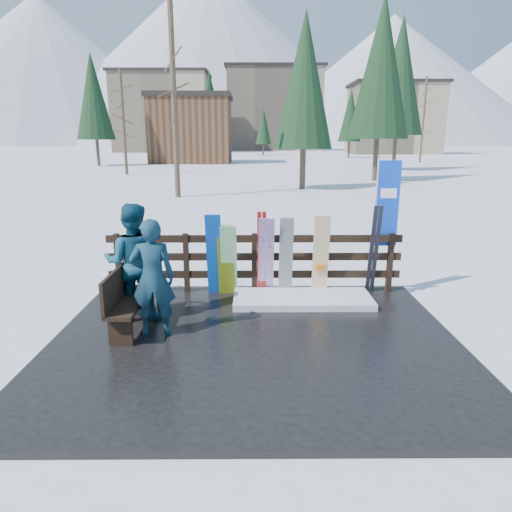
{
  "coord_description": "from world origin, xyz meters",
  "views": [
    {
      "loc": [
        -0.02,
        -6.21,
        2.94
      ],
      "look_at": [
        0.02,
        1.0,
        1.1
      ],
      "focal_mm": 32.0,
      "sensor_mm": 36.0,
      "label": 1
    }
  ],
  "objects_px": {
    "bench": "(125,297)",
    "person_back": "(133,262)",
    "snowboard_5": "(321,256)",
    "snowboard_4": "(286,257)",
    "snowboard_0": "(214,255)",
    "rental_flag": "(385,209)",
    "person_front": "(153,278)",
    "snowboard_3": "(266,257)",
    "snowboard_1": "(229,261)",
    "snowboard_2": "(226,260)"
  },
  "relations": [
    {
      "from": "bench",
      "to": "person_back",
      "type": "height_order",
      "value": "person_back"
    },
    {
      "from": "snowboard_5",
      "to": "bench",
      "type": "bearing_deg",
      "value": -154.16
    },
    {
      "from": "snowboard_5",
      "to": "person_back",
      "type": "distance_m",
      "value": 3.38
    },
    {
      "from": "snowboard_4",
      "to": "person_back",
      "type": "xyz_separation_m",
      "value": [
        -2.55,
        -1.09,
        0.2
      ]
    },
    {
      "from": "snowboard_0",
      "to": "rental_flag",
      "type": "distance_m",
      "value": 3.3
    },
    {
      "from": "snowboard_5",
      "to": "person_front",
      "type": "bearing_deg",
      "value": -146.89
    },
    {
      "from": "snowboard_3",
      "to": "snowboard_4",
      "type": "xyz_separation_m",
      "value": [
        0.37,
        0.0,
        -0.0
      ]
    },
    {
      "from": "person_back",
      "to": "snowboard_0",
      "type": "bearing_deg",
      "value": -142.44
    },
    {
      "from": "bench",
      "to": "snowboard_1",
      "type": "bearing_deg",
      "value": 45.92
    },
    {
      "from": "person_front",
      "to": "person_back",
      "type": "relative_size",
      "value": 0.94
    },
    {
      "from": "snowboard_4",
      "to": "person_front",
      "type": "height_order",
      "value": "person_front"
    },
    {
      "from": "snowboard_4",
      "to": "person_back",
      "type": "distance_m",
      "value": 2.77
    },
    {
      "from": "snowboard_0",
      "to": "snowboard_2",
      "type": "relative_size",
      "value": 1.16
    },
    {
      "from": "person_back",
      "to": "person_front",
      "type": "bearing_deg",
      "value": 119.05
    },
    {
      "from": "snowboard_3",
      "to": "person_back",
      "type": "xyz_separation_m",
      "value": [
        -2.18,
        -1.09,
        0.2
      ]
    },
    {
      "from": "person_front",
      "to": "bench",
      "type": "bearing_deg",
      "value": -31.12
    },
    {
      "from": "snowboard_2",
      "to": "snowboard_5",
      "type": "xyz_separation_m",
      "value": [
        1.76,
        0.0,
        0.09
      ]
    },
    {
      "from": "snowboard_0",
      "to": "person_front",
      "type": "height_order",
      "value": "person_front"
    },
    {
      "from": "rental_flag",
      "to": "snowboard_5",
      "type": "bearing_deg",
      "value": -167.38
    },
    {
      "from": "snowboard_3",
      "to": "person_front",
      "type": "xyz_separation_m",
      "value": [
        -1.72,
        -1.78,
        0.14
      ]
    },
    {
      "from": "snowboard_3",
      "to": "person_back",
      "type": "height_order",
      "value": "person_back"
    },
    {
      "from": "snowboard_2",
      "to": "snowboard_5",
      "type": "bearing_deg",
      "value": 0.0
    },
    {
      "from": "snowboard_1",
      "to": "person_back",
      "type": "relative_size",
      "value": 0.73
    },
    {
      "from": "snowboard_3",
      "to": "person_back",
      "type": "distance_m",
      "value": 2.44
    },
    {
      "from": "snowboard_1",
      "to": "person_back",
      "type": "xyz_separation_m",
      "value": [
        -1.48,
        -1.09,
        0.27
      ]
    },
    {
      "from": "snowboard_5",
      "to": "person_back",
      "type": "bearing_deg",
      "value": -161.22
    },
    {
      "from": "snowboard_3",
      "to": "person_back",
      "type": "bearing_deg",
      "value": -153.5
    },
    {
      "from": "bench",
      "to": "person_back",
      "type": "bearing_deg",
      "value": 86.56
    },
    {
      "from": "snowboard_0",
      "to": "snowboard_1",
      "type": "distance_m",
      "value": 0.29
    },
    {
      "from": "snowboard_3",
      "to": "rental_flag",
      "type": "bearing_deg",
      "value": 6.93
    },
    {
      "from": "snowboard_0",
      "to": "snowboard_4",
      "type": "bearing_deg",
      "value": 0.0
    },
    {
      "from": "bench",
      "to": "snowboard_2",
      "type": "relative_size",
      "value": 1.08
    },
    {
      "from": "snowboard_2",
      "to": "snowboard_3",
      "type": "distance_m",
      "value": 0.75
    },
    {
      "from": "bench",
      "to": "snowboard_1",
      "type": "height_order",
      "value": "snowboard_1"
    },
    {
      "from": "snowboard_0",
      "to": "snowboard_3",
      "type": "xyz_separation_m",
      "value": [
        0.96,
        0.0,
        -0.03
      ]
    },
    {
      "from": "rental_flag",
      "to": "bench",
      "type": "bearing_deg",
      "value": -157.55
    },
    {
      "from": "snowboard_4",
      "to": "person_back",
      "type": "relative_size",
      "value": 0.8
    },
    {
      "from": "snowboard_2",
      "to": "person_back",
      "type": "relative_size",
      "value": 0.73
    },
    {
      "from": "snowboard_1",
      "to": "snowboard_4",
      "type": "xyz_separation_m",
      "value": [
        1.06,
        0.0,
        0.08
      ]
    },
    {
      "from": "snowboard_5",
      "to": "person_back",
      "type": "height_order",
      "value": "person_back"
    },
    {
      "from": "snowboard_4",
      "to": "snowboard_5",
      "type": "distance_m",
      "value": 0.65
    },
    {
      "from": "snowboard_1",
      "to": "person_front",
      "type": "distance_m",
      "value": 2.07
    },
    {
      "from": "snowboard_5",
      "to": "rental_flag",
      "type": "height_order",
      "value": "rental_flag"
    },
    {
      "from": "snowboard_4",
      "to": "rental_flag",
      "type": "relative_size",
      "value": 0.59
    },
    {
      "from": "snowboard_0",
      "to": "person_front",
      "type": "bearing_deg",
      "value": -112.96
    },
    {
      "from": "snowboard_4",
      "to": "person_front",
      "type": "xyz_separation_m",
      "value": [
        -2.09,
        -1.78,
        0.14
      ]
    },
    {
      "from": "bench",
      "to": "snowboard_0",
      "type": "xyz_separation_m",
      "value": [
        1.24,
        1.56,
        0.27
      ]
    },
    {
      "from": "snowboard_0",
      "to": "snowboard_5",
      "type": "bearing_deg",
      "value": 0.0
    },
    {
      "from": "snowboard_0",
      "to": "person_back",
      "type": "distance_m",
      "value": 1.64
    },
    {
      "from": "person_front",
      "to": "snowboard_2",
      "type": "bearing_deg",
      "value": -125.07
    }
  ]
}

